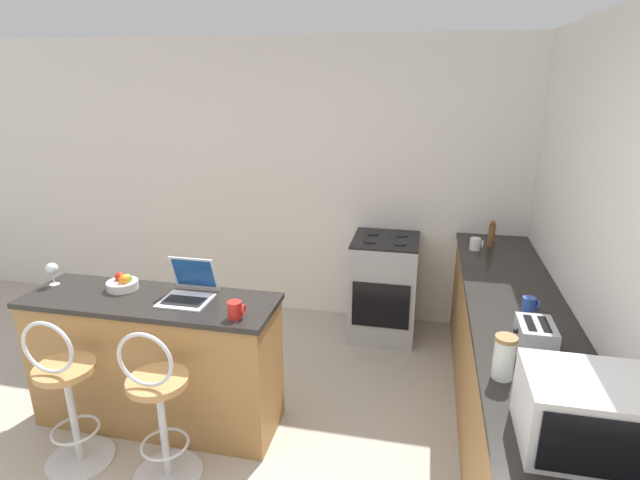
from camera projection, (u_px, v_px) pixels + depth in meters
name	position (u px, v px, depth m)	size (l,w,h in m)	color
wall_back	(297.00, 182.00, 4.70)	(12.00, 0.06, 2.60)	silver
breakfast_bar	(156.00, 361.00, 3.30)	(1.63, 0.52, 0.91)	#9E703D
counter_right	(514.00, 381.00, 3.08)	(0.62, 3.25, 0.91)	#9E703D
bar_stool_near	(67.00, 397.00, 2.90)	(0.40, 0.40, 1.00)	silver
bar_stool_far	(159.00, 411.00, 2.79)	(0.40, 0.40, 1.00)	silver
laptop	(189.00, 288.00, 3.15)	(0.30, 0.31, 0.25)	silver
microwave	(590.00, 415.00, 1.84)	(0.48, 0.38, 0.29)	white
toaster	(535.00, 338.00, 2.51)	(0.19, 0.25, 0.17)	#9EA3A8
stove_range	(384.00, 287.00, 4.47)	(0.57, 0.60, 0.92)	#9EA3A8
mug_red	(235.00, 310.00, 2.88)	(0.10, 0.08, 0.10)	red
fruit_bowl	(123.00, 283.00, 3.28)	(0.20, 0.20, 0.11)	silver
storage_jar	(504.00, 357.00, 2.29)	(0.10, 0.10, 0.21)	silver
mug_white	(476.00, 244.00, 4.03)	(0.10, 0.09, 0.10)	white
pepper_mill	(492.00, 234.00, 4.10)	(0.05, 0.05, 0.22)	brown
wine_glass_tall	(52.00, 269.00, 3.33)	(0.08, 0.08, 0.16)	silver
mug_blue	(529.00, 305.00, 2.94)	(0.09, 0.08, 0.10)	#2D51AD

